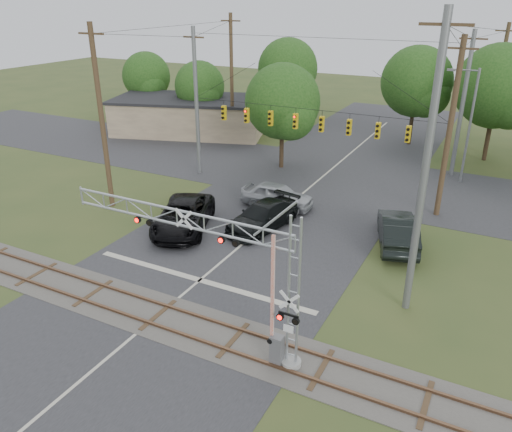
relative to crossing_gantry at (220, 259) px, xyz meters
The scene contains 14 objects.
ground 5.76m from the crossing_gantry, 156.00° to the right, with size 160.00×160.00×0.00m, color #384922.
road_main 10.01m from the crossing_gantry, 113.89° to the left, with size 14.00×90.00×0.02m, color #2B2A2D.
road_cross 23.02m from the crossing_gantry, 99.40° to the left, with size 90.00×12.00×0.02m, color #2B2A2D.
railroad_track 5.51m from the crossing_gantry, behind, with size 90.00×3.20×0.17m.
crossing_gantry is the anchor object (origin of this frame).
traffic_signal_span 18.64m from the crossing_gantry, 98.81° to the left, with size 19.34×0.36×11.50m.
pickup_black 12.23m from the crossing_gantry, 132.85° to the left, with size 3.00×6.52×1.81m, color black.
car_dark 12.11m from the crossing_gantry, 108.41° to the left, with size 2.31×5.69×1.65m, color black.
sedan_silver 15.62m from the crossing_gantry, 106.52° to the left, with size 2.03×5.06×1.72m, color #9B9EA2.
suv_dark 13.78m from the crossing_gantry, 70.85° to the left, with size 2.02×5.78×1.91m, color black.
commercial_building 36.33m from the crossing_gantry, 126.27° to the left, with size 17.60×12.55×3.70m.
streetlight 26.69m from the crossing_gantry, 76.48° to the left, with size 2.33×0.24×8.75m.
utility_poles 20.98m from the crossing_gantry, 96.02° to the left, with size 24.73×29.55×13.26m.
treeline 30.99m from the crossing_gantry, 90.23° to the left, with size 53.87×24.33×10.08m.
Camera 1 is at (12.84, -12.98, 13.55)m, focal length 35.00 mm.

